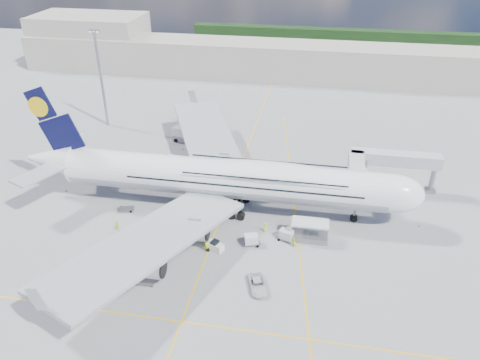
% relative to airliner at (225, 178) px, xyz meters
% --- Properties ---
extents(ground, '(300.00, 300.00, 0.00)m').
position_rel_airliner_xyz_m(ground, '(-0.26, -10.00, -6.87)').
color(ground, gray).
rests_on(ground, ground).
extents(taxi_line_main, '(0.25, 220.00, 0.01)m').
position_rel_airliner_xyz_m(taxi_line_main, '(-0.26, -10.00, -6.86)').
color(taxi_line_main, '#FCB80D').
rests_on(taxi_line_main, ground).
extents(taxi_line_cross, '(120.00, 0.25, 0.01)m').
position_rel_airliner_xyz_m(taxi_line_cross, '(-0.26, -30.00, -6.86)').
color(taxi_line_cross, '#FCB80D').
rests_on(taxi_line_cross, ground).
extents(taxi_line_diag, '(14.16, 99.06, 0.01)m').
position_rel_airliner_xyz_m(taxi_line_diag, '(13.74, -0.00, -6.86)').
color(taxi_line_diag, '#FCB80D').
rests_on(taxi_line_diag, ground).
extents(airliner, '(77.26, 79.15, 23.71)m').
position_rel_airliner_xyz_m(airliner, '(0.00, 0.00, 0.00)').
color(airliner, white).
rests_on(airliner, ground).
extents(jet_bridge, '(18.80, 12.10, 8.50)m').
position_rel_airliner_xyz_m(jet_bridge, '(29.55, 10.94, -0.02)').
color(jet_bridge, '#B7B7BC').
rests_on(jet_bridge, ground).
extents(cargo_loader, '(8.53, 3.20, 3.67)m').
position_rel_airliner_xyz_m(cargo_loader, '(16.56, -7.11, -5.62)').
color(cargo_loader, silver).
rests_on(cargo_loader, ground).
extents(light_mast, '(3.00, 0.70, 25.50)m').
position_rel_airliner_xyz_m(light_mast, '(-40.26, 35.00, 6.34)').
color(light_mast, gray).
rests_on(light_mast, ground).
extents(terminal, '(180.00, 16.00, 12.00)m').
position_rel_airliner_xyz_m(terminal, '(-0.26, 85.00, -0.87)').
color(terminal, '#B2AD9E').
rests_on(terminal, ground).
extents(hangar, '(40.00, 22.00, 18.00)m').
position_rel_airliner_xyz_m(hangar, '(-70.26, 90.00, 2.13)').
color(hangar, '#B2AD9E').
rests_on(hangar, ground).
extents(tree_line, '(160.00, 6.00, 8.00)m').
position_rel_airliner_xyz_m(tree_line, '(39.74, 130.00, -2.87)').
color(tree_line, '#193814').
rests_on(tree_line, ground).
extents(dolly_row_a, '(2.74, 1.62, 1.66)m').
position_rel_airliner_xyz_m(dolly_row_a, '(-11.32, -13.53, -5.97)').
color(dolly_row_a, gray).
rests_on(dolly_row_a, ground).
extents(dolly_row_b, '(3.31, 1.90, 0.47)m').
position_rel_airliner_xyz_m(dolly_row_b, '(-10.82, -13.33, -6.50)').
color(dolly_row_b, gray).
rests_on(dolly_row_b, ground).
extents(dolly_row_c, '(3.16, 1.71, 0.46)m').
position_rel_airliner_xyz_m(dolly_row_c, '(-8.11, -23.29, -6.51)').
color(dolly_row_c, gray).
rests_on(dolly_row_c, ground).
extents(dolly_back, '(3.42, 2.60, 0.45)m').
position_rel_airliner_xyz_m(dolly_back, '(-19.12, -4.17, -6.52)').
color(dolly_back, gray).
rests_on(dolly_back, ground).
extents(dolly_nose_far, '(3.55, 2.66, 2.01)m').
position_rel_airliner_xyz_m(dolly_nose_far, '(6.76, -10.56, -5.79)').
color(dolly_nose_far, gray).
rests_on(dolly_nose_far, ground).
extents(dolly_nose_near, '(3.54, 2.63, 2.01)m').
position_rel_airliner_xyz_m(dolly_nose_near, '(12.71, -8.05, -5.79)').
color(dolly_nose_near, gray).
rests_on(dolly_nose_near, ground).
extents(baggage_tug, '(3.40, 2.56, 1.93)m').
position_rel_airliner_xyz_m(baggage_tug, '(0.85, -13.18, -6.02)').
color(baggage_tug, silver).
rests_on(baggage_tug, ground).
extents(catering_truck_inner, '(7.20, 2.94, 4.27)m').
position_rel_airliner_xyz_m(catering_truck_inner, '(-12.23, 11.18, -4.85)').
color(catering_truck_inner, gray).
rests_on(catering_truck_inner, ground).
extents(catering_truck_outer, '(6.82, 3.51, 3.88)m').
position_rel_airliner_xyz_m(catering_truck_outer, '(-16.26, 28.20, -5.06)').
color(catering_truck_outer, gray).
rests_on(catering_truck_outer, ground).
extents(service_van, '(4.01, 5.79, 1.47)m').
position_rel_airliner_xyz_m(service_van, '(9.49, -21.29, -6.13)').
color(service_van, silver).
rests_on(service_van, ground).
extents(crew_nose, '(0.66, 0.57, 1.51)m').
position_rel_airliner_xyz_m(crew_nose, '(32.59, 5.27, -6.11)').
color(crew_nose, '#C0FB1A').
rests_on(crew_nose, ground).
extents(crew_loader, '(1.09, 1.18, 1.94)m').
position_rel_airliner_xyz_m(crew_loader, '(14.08, -10.01, -5.90)').
color(crew_loader, '#CBEC18').
rests_on(crew_loader, ground).
extents(crew_wing, '(0.67, 1.23, 1.99)m').
position_rel_airliner_xyz_m(crew_wing, '(-18.02, -10.72, -5.87)').
color(crew_wing, '#D2FF1A').
rests_on(crew_wing, ground).
extents(crew_van, '(0.76, 0.98, 1.77)m').
position_rel_airliner_xyz_m(crew_van, '(8.67, -6.16, -5.98)').
color(crew_van, '#DEF119').
rests_on(crew_van, ground).
extents(crew_tug, '(1.34, 0.87, 1.96)m').
position_rel_airliner_xyz_m(crew_tug, '(-0.45, -13.84, -5.89)').
color(crew_tug, '#C9ED18').
rests_on(crew_tug, ground).
extents(cone_nose, '(0.42, 0.42, 0.54)m').
position_rel_airliner_xyz_m(cone_nose, '(36.82, 0.37, -6.61)').
color(cone_nose, orange).
rests_on(cone_nose, ground).
extents(cone_wing_left_inner, '(0.40, 0.40, 0.51)m').
position_rel_airliner_xyz_m(cone_wing_left_inner, '(-4.11, 11.63, -6.62)').
color(cone_wing_left_inner, orange).
rests_on(cone_wing_left_inner, ground).
extents(cone_wing_left_outer, '(0.38, 0.38, 0.48)m').
position_rel_airliner_xyz_m(cone_wing_left_outer, '(-15.61, 23.63, -6.64)').
color(cone_wing_left_outer, orange).
rests_on(cone_wing_left_outer, ground).
extents(cone_wing_right_inner, '(0.46, 0.46, 0.59)m').
position_rel_airliner_xyz_m(cone_wing_right_inner, '(-1.44, -9.89, -6.59)').
color(cone_wing_right_inner, orange).
rests_on(cone_wing_right_inner, ground).
extents(cone_wing_right_outer, '(0.43, 0.43, 0.55)m').
position_rel_airliner_xyz_m(cone_wing_right_outer, '(-16.28, -18.89, -6.60)').
color(cone_wing_right_outer, orange).
rests_on(cone_wing_right_outer, ground).
extents(cone_tail, '(0.39, 0.39, 0.49)m').
position_rel_airliner_xyz_m(cone_tail, '(-34.32, 0.34, -6.63)').
color(cone_tail, orange).
rests_on(cone_tail, ground).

